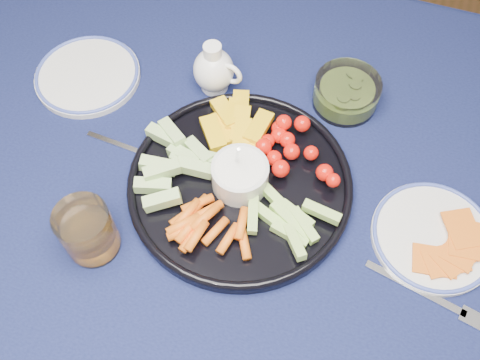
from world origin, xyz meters
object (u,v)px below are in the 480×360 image
(side_plate_extra, at_px, (88,75))
(juice_tumbler, at_px, (89,233))
(creamer_pitcher, at_px, (214,70))
(pickle_bowl, at_px, (346,94))
(cheese_plate, at_px, (434,236))
(dining_table, at_px, (274,220))
(crudite_platter, at_px, (238,182))

(side_plate_extra, bearing_deg, juice_tumbler, -61.08)
(creamer_pitcher, bearing_deg, pickle_bowl, 9.91)
(pickle_bowl, xyz_separation_m, juice_tumbler, (-0.30, -0.39, 0.02))
(creamer_pitcher, relative_size, cheese_plate, 0.54)
(creamer_pitcher, bearing_deg, cheese_plate, -22.69)
(dining_table, height_order, crudite_platter, crudite_platter)
(crudite_platter, relative_size, side_plate_extra, 1.88)
(dining_table, distance_m, cheese_plate, 0.27)
(pickle_bowl, xyz_separation_m, cheese_plate, (0.19, -0.22, -0.01))
(pickle_bowl, distance_m, juice_tumbler, 0.49)
(dining_table, distance_m, creamer_pitcher, 0.28)
(creamer_pitcher, xyz_separation_m, juice_tumbler, (-0.06, -0.35, -0.00))
(pickle_bowl, bearing_deg, dining_table, -104.29)
(dining_table, xyz_separation_m, juice_tumbler, (-0.24, -0.17, 0.13))
(crudite_platter, height_order, side_plate_extra, crudite_platter)
(cheese_plate, bearing_deg, pickle_bowl, 131.23)
(juice_tumbler, bearing_deg, creamer_pitcher, 79.66)
(pickle_bowl, height_order, juice_tumbler, juice_tumbler)
(juice_tumbler, distance_m, side_plate_extra, 0.34)
(cheese_plate, xyz_separation_m, juice_tumbler, (-0.49, -0.18, 0.03))
(pickle_bowl, bearing_deg, side_plate_extra, -167.97)
(pickle_bowl, relative_size, side_plate_extra, 0.60)
(dining_table, distance_m, pickle_bowl, 0.26)
(dining_table, bearing_deg, juice_tumbler, -144.40)
(creamer_pitcher, distance_m, juice_tumbler, 0.36)
(dining_table, height_order, side_plate_extra, side_plate_extra)
(dining_table, height_order, creamer_pitcher, creamer_pitcher)
(dining_table, height_order, juice_tumbler, juice_tumbler)
(crudite_platter, height_order, juice_tumbler, crudite_platter)
(side_plate_extra, bearing_deg, pickle_bowl, 12.03)
(dining_table, height_order, cheese_plate, cheese_plate)
(side_plate_extra, bearing_deg, dining_table, -17.29)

